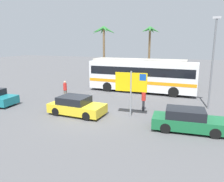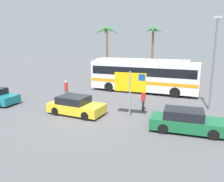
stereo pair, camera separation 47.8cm
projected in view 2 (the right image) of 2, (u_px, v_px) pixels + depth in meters
The scene contains 11 objects.
ground at pixel (85, 116), 15.55m from camera, with size 120.00×120.00×0.00m, color #565659.
bus_front_coach at pixel (143, 75), 22.63m from camera, with size 10.96×2.55×3.17m.
bus_rear_coach at pixel (141, 71), 26.16m from camera, with size 10.96×2.55×3.17m.
ferry_sign at pixel (131, 84), 14.83m from camera, with size 2.20×0.24×3.20m.
car_yellow at pixel (76, 106), 15.75m from camera, with size 4.03×1.94×1.32m.
car_green at pixel (186, 121), 12.64m from camera, with size 4.35×2.03×1.32m.
pedestrian_near_sign at pixel (143, 99), 16.46m from camera, with size 0.32×0.32×1.63m.
pedestrian_crossing_lot at pixel (66, 88), 20.12m from camera, with size 0.32×0.32×1.68m.
lamp_post_left_side at pixel (214, 60), 16.16m from camera, with size 0.56×0.20×6.92m.
palm_tree_seaside at pixel (107, 36), 32.37m from camera, with size 3.76×3.24×7.45m.
palm_tree_inland at pixel (153, 38), 31.66m from camera, with size 2.66×2.91×7.38m.
Camera 2 is at (7.66, -12.82, 5.06)m, focal length 35.08 mm.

